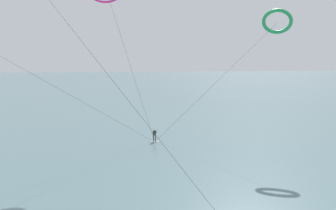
% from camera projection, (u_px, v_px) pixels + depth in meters
% --- Properties ---
extents(sea_water, '(400.00, 200.00, 0.08)m').
position_uv_depth(sea_water, '(142.00, 87.00, 112.20)').
color(sea_water, slate).
rests_on(sea_water, ground).
extents(surfer_ivory, '(1.40, 0.69, 1.70)m').
position_uv_depth(surfer_ivory, '(155.00, 136.00, 42.32)').
color(surfer_ivory, silver).
rests_on(surfer_ivory, ground).
extents(kite_emerald, '(17.13, 4.36, 17.32)m').
position_uv_depth(kite_emerald, '(277.00, 21.00, 38.95)').
color(kite_emerald, '#199351').
rests_on(kite_emerald, ground).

